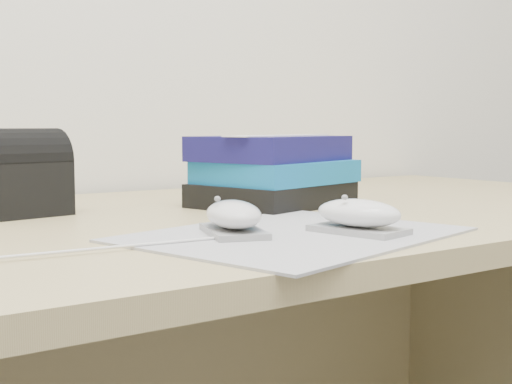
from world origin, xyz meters
TOP-DOWN VIEW (x-y plane):
  - desk at (0.00, 1.64)m, footprint 1.60×0.80m
  - mousepad at (-0.09, 1.34)m, footprint 0.43×0.37m
  - mouse_rear at (-0.15, 1.38)m, footprint 0.09×0.12m
  - mouse_front at (-0.02, 1.30)m, footprint 0.08×0.12m
  - usb_cable at (-0.31, 1.37)m, footprint 0.24×0.02m
  - book_stack at (0.08, 1.61)m, footprint 0.27×0.24m
  - pouch at (-0.30, 1.72)m, footprint 0.15×0.11m

SIDE VIEW (x-z plane):
  - desk at x=0.00m, z-range 0.13..0.86m
  - mousepad at x=-0.09m, z-range 0.73..0.73m
  - usb_cable at x=-0.31m, z-range 0.73..0.74m
  - mouse_rear at x=-0.15m, z-range 0.73..0.78m
  - mouse_front at x=-0.02m, z-range 0.73..0.78m
  - book_stack at x=0.08m, z-range 0.73..0.84m
  - pouch at x=-0.30m, z-range 0.73..0.85m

